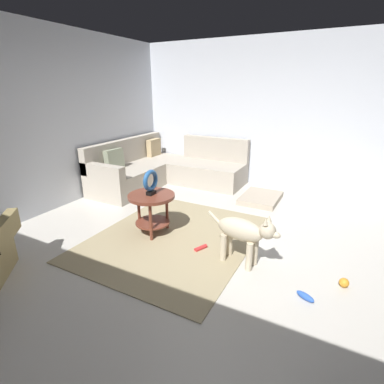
% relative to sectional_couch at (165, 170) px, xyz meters
% --- Properties ---
extents(ground_plane, '(6.00, 6.00, 0.10)m').
position_rel_sectional_couch_xyz_m(ground_plane, '(-1.99, -2.02, -0.34)').
color(ground_plane, beige).
extents(wall_back, '(6.00, 0.12, 2.70)m').
position_rel_sectional_couch_xyz_m(wall_back, '(-1.99, 0.92, 1.06)').
color(wall_back, silver).
rests_on(wall_back, ground_plane).
extents(wall_right, '(0.12, 6.00, 2.70)m').
position_rel_sectional_couch_xyz_m(wall_right, '(0.95, -2.02, 1.06)').
color(wall_right, silver).
rests_on(wall_right, ground_plane).
extents(area_rug, '(2.30, 1.90, 0.01)m').
position_rel_sectional_couch_xyz_m(area_rug, '(-1.84, -1.32, -0.28)').
color(area_rug, tan).
rests_on(area_rug, ground_plane).
extents(sectional_couch, '(2.20, 2.25, 0.88)m').
position_rel_sectional_couch_xyz_m(sectional_couch, '(0.00, 0.00, 0.00)').
color(sectional_couch, '#B2A899').
rests_on(sectional_couch, ground_plane).
extents(side_table, '(0.60, 0.60, 0.54)m').
position_rel_sectional_couch_xyz_m(side_table, '(-1.84, -0.99, 0.13)').
color(side_table, brown).
rests_on(side_table, ground_plane).
extents(torus_sculpture, '(0.28, 0.08, 0.33)m').
position_rel_sectional_couch_xyz_m(torus_sculpture, '(-1.84, -0.99, 0.42)').
color(torus_sculpture, black).
rests_on(torus_sculpture, side_table).
extents(dog_bed_mat, '(0.80, 0.60, 0.09)m').
position_rel_sectional_couch_xyz_m(dog_bed_mat, '(-0.01, -1.94, -0.24)').
color(dog_bed_mat, '#B2A38E').
rests_on(dog_bed_mat, ground_plane).
extents(dog, '(0.29, 0.85, 0.63)m').
position_rel_sectional_couch_xyz_m(dog, '(-1.98, -2.28, 0.09)').
color(dog, beige).
rests_on(dog, ground_plane).
extents(dog_toy_ball, '(0.09, 0.09, 0.09)m').
position_rel_sectional_couch_xyz_m(dog_toy_ball, '(-1.91, -3.28, -0.24)').
color(dog_toy_ball, orange).
rests_on(dog_toy_ball, ground_plane).
extents(dog_toy_rope, '(0.17, 0.11, 0.05)m').
position_rel_sectional_couch_xyz_m(dog_toy_rope, '(-1.94, -1.75, -0.26)').
color(dog_toy_rope, red).
rests_on(dog_toy_rope, ground_plane).
extents(dog_toy_bone, '(0.13, 0.19, 0.06)m').
position_rel_sectional_couch_xyz_m(dog_toy_bone, '(-2.27, -2.98, -0.26)').
color(dog_toy_bone, blue).
rests_on(dog_toy_bone, ground_plane).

